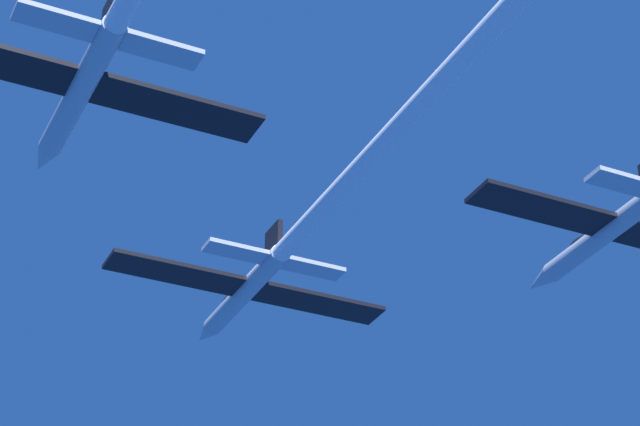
{
  "coord_description": "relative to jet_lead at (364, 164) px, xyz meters",
  "views": [
    {
      "loc": [
        -29.83,
        -74.41,
        -40.82
      ],
      "look_at": [
        0.07,
        -11.58,
        0.39
      ],
      "focal_mm": 72.53,
      "sensor_mm": 36.0,
      "label": 1
    }
  ],
  "objects": [
    {
      "name": "jet_lead",
      "position": [
        0.0,
        0.0,
        0.0
      ],
      "size": [
        20.26,
        64.33,
        3.36
      ],
      "color": "#B2BAC6"
    }
  ]
}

